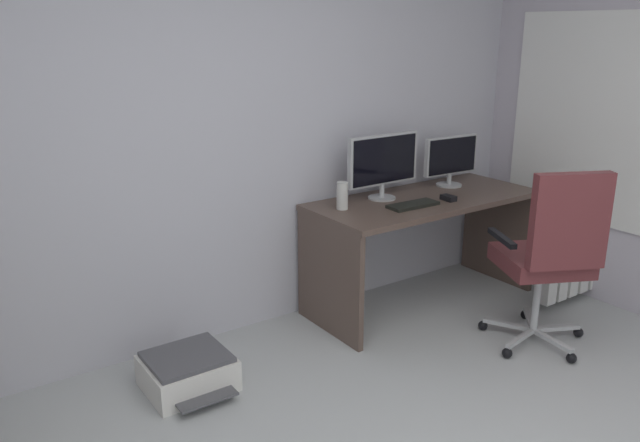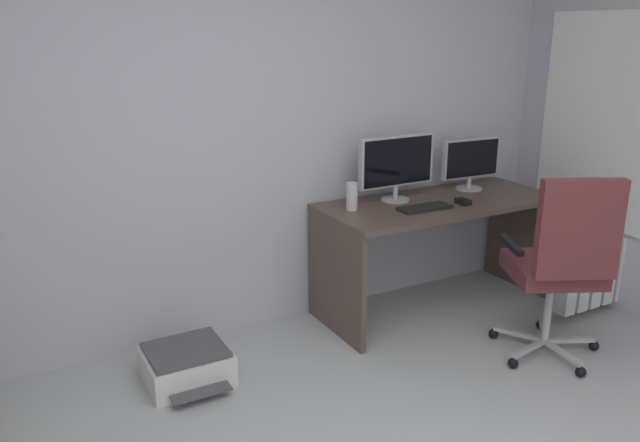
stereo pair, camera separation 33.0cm
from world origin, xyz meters
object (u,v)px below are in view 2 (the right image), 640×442
Objects in this scene: radiator at (606,270)px; desktop_speaker at (352,196)px; printer at (187,364)px; monitor_secondary at (471,161)px; office_chair at (562,259)px; desk at (438,228)px; monitor_main at (397,163)px; keyboard at (425,208)px; computer_mouse at (463,202)px.

desktop_speaker is at bearing 156.54° from radiator.
radiator reaches higher than printer.
monitor_secondary is at bearing 128.62° from radiator.
office_chair is 1.34× the size of radiator.
radiator is at bearing -31.92° from desk.
monitor_secondary is 1.11m from office_chair.
monitor_secondary is 0.41× the size of office_chair.
desk is 2.86× the size of monitor_main.
radiator is (1.16, -0.47, -0.47)m from keyboard.
monitor_secondary is at bearing 0.01° from monitor_main.
radiator is at bearing 20.61° from office_chair.
monitor_main reaches higher than desk.
monitor_main is 1.16m from office_chair.
desk is 0.91m from office_chair.
desktop_speaker is 0.21× the size of radiator.
computer_mouse reaches higher than desk.
radiator is at bearing -51.38° from monitor_secondary.
desktop_speaker is 1.37m from printer.
desktop_speaker is 0.36× the size of printer.
office_chair is at bearing -53.19° from desktop_speaker.
monitor_main reaches higher than keyboard.
desktop_speaker is 0.15× the size of office_chair.
office_chair reaches higher than printer.
monitor_main is (-0.25, 0.14, 0.44)m from desk.
desk is 1.14m from radiator.
desktop_speaker is at bearing -177.22° from monitor_secondary.
keyboard is (-0.22, -0.12, 0.20)m from desk.
monitor_main is 0.51× the size of office_chair.
keyboard is 0.42× the size of radiator.
radiator is (0.58, -0.72, -0.66)m from monitor_secondary.
desktop_speaker is at bearing 171.79° from desk.
monitor_secondary is at bearing 76.77° from office_chair.
computer_mouse is 0.12× the size of radiator.
monitor_secondary is 4.52× the size of computer_mouse.
desk is at bearing -28.20° from monitor_main.
printer is (-1.76, -0.10, -0.46)m from desk.
monitor_secondary is at bearing 20.50° from desk.
keyboard is 0.29m from computer_mouse.
desktop_speaker reaches higher than printer.
desk is 0.52m from monitor_main.
printer is at bearing 169.81° from radiator.
monitor_secondary is 1.14m from radiator.
computer_mouse is (0.07, -0.14, 0.21)m from desk.
desk is 0.55m from monitor_secondary.
desk is 4.67× the size of keyboard.
office_chair is (0.74, -0.99, -0.22)m from desktop_speaker.
printer is 2.75m from radiator.
computer_mouse reaches higher than radiator.
monitor_secondary reaches higher than keyboard.
monitor_main is 5.55× the size of computer_mouse.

